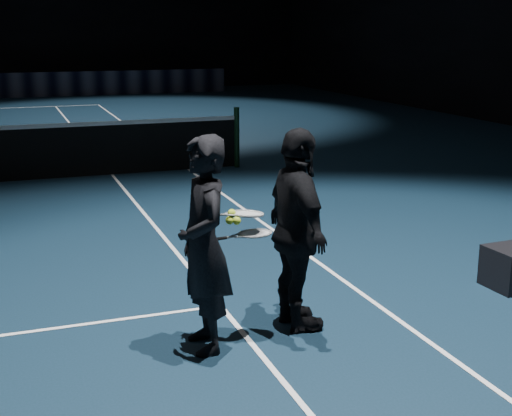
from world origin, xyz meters
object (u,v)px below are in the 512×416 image
(player_b, at_px, (297,231))
(racket_upper, at_px, (247,214))
(player_a, at_px, (204,245))
(racket_lower, at_px, (255,233))
(tennis_balls, at_px, (233,218))

(player_b, height_order, racket_upper, player_b)
(player_b, xyz_separation_m, racket_upper, (-0.45, -0.02, 0.19))
(player_a, height_order, player_b, same)
(player_b, height_order, racket_lower, player_b)
(player_b, bearing_deg, player_a, 98.53)
(racket_upper, bearing_deg, player_a, -178.29)
(racket_upper, height_order, tennis_balls, racket_upper)
(player_a, relative_size, racket_upper, 2.54)
(player_b, relative_size, racket_lower, 2.54)
(racket_lower, height_order, tennis_balls, tennis_balls)
(player_b, xyz_separation_m, tennis_balls, (-0.59, -0.08, 0.18))
(racket_lower, relative_size, tennis_balls, 5.67)
(player_a, distance_m, racket_lower, 0.45)
(tennis_balls, bearing_deg, racket_upper, 21.63)
(tennis_balls, bearing_deg, player_b, 7.58)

